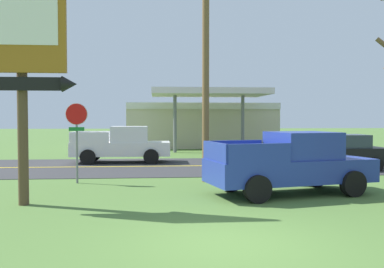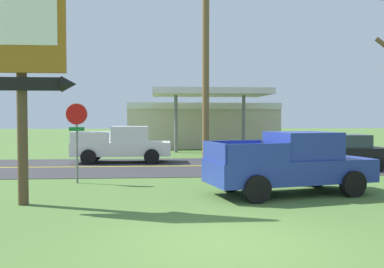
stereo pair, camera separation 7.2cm
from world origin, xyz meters
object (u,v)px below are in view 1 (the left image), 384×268
Objects in this scene: gas_station at (201,124)px; pickup_white_on_road at (122,145)px; utility_pole at (206,55)px; pickup_blue_parked_on_lawn at (292,164)px; stop_sign at (77,128)px; car_black_mid_lane at (340,152)px; motel_sign at (23,57)px.

gas_station is 2.31× the size of pickup_white_on_road.
utility_pole is 5.32m from pickup_blue_parked_on_lawn.
stop_sign is 0.54× the size of pickup_blue_parked_on_lawn.
motel_sign is at bearing -149.68° from car_black_mid_lane.
gas_station is at bearing 71.16° from stop_sign.
gas_station is at bearing 72.67° from motel_sign.
stop_sign reaches higher than pickup_blue_parked_on_lawn.
pickup_white_on_road is at bearing 81.28° from stop_sign.
gas_station reaches higher than car_black_mid_lane.
motel_sign is at bearing -99.06° from pickup_white_on_road.
pickup_white_on_road is at bearing 158.82° from car_black_mid_lane.
car_black_mid_lane is (6.64, 3.11, -3.95)m from utility_pole.
car_black_mid_lane is (4.23, 5.92, -0.13)m from pickup_blue_parked_on_lawn.
utility_pole is (5.45, 3.96, 0.72)m from motel_sign.
gas_station is (7.28, 23.32, -2.12)m from motel_sign.
utility_pole is 2.13× the size of car_black_mid_lane.
utility_pole is 8.33m from car_black_mid_lane.
gas_station is at bearing 106.50° from car_black_mid_lane.
motel_sign is 4.51m from stop_sign.
motel_sign is 1.45× the size of car_black_mid_lane.
gas_station is 2.18× the size of pickup_blue_parked_on_lawn.
pickup_blue_parked_on_lawn is at bearing -125.56° from car_black_mid_lane.
stop_sign is at bearing 80.33° from motel_sign.
stop_sign is at bearing -164.80° from car_black_mid_lane.
pickup_white_on_road is at bearing 80.94° from motel_sign.
utility_pole reaches higher than gas_station.
motel_sign reaches higher than gas_station.
pickup_blue_parked_on_lawn is at bearing 8.35° from motel_sign.
car_black_mid_lane is at bearing 54.44° from pickup_blue_parked_on_lawn.
pickup_blue_parked_on_lawn is (7.86, 1.15, -3.10)m from motel_sign.
motel_sign is 1.17× the size of pickup_white_on_road.
car_black_mid_lane is at bearing 30.32° from motel_sign.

